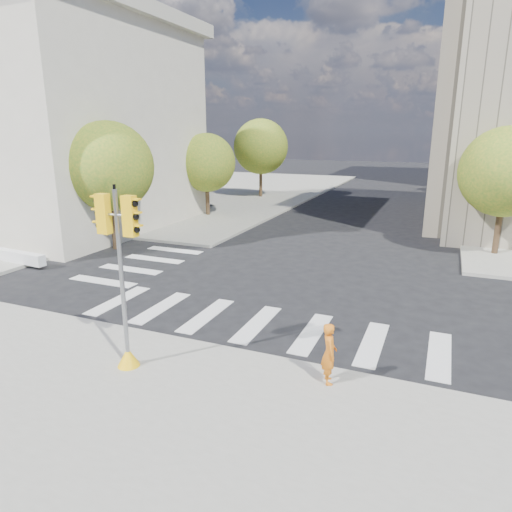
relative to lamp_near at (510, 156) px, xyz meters
The scene contains 13 objects.
ground 16.76m from the lamp_near, 119.74° to the right, with size 160.00×160.00×0.00m, color black.
sidewalk_far_left 30.79m from the lamp_near, 156.80° to the left, with size 28.00×40.00×0.15m, color gray.
classical_building 28.70m from the lamp_near, 167.91° to the right, with size 19.00×15.00×12.70m.
tree_lw_near 21.03m from the lamp_near, 151.61° to the right, with size 4.40×4.40×6.41m.
tree_lw_mid 18.52m from the lamp_near, behind, with size 4.00×4.00×5.77m.
tree_lw_far 21.03m from the lamp_near, 151.61° to the left, with size 4.80×4.80×6.95m.
tree_re_near 4.07m from the lamp_near, 97.13° to the right, with size 4.20×4.20×6.16m.
tree_re_mid 8.02m from the lamp_near, 93.58° to the left, with size 4.60×4.60×6.66m.
tree_re_far 20.02m from the lamp_near, 91.43° to the left, with size 4.00×4.00×5.88m.
lamp_near is the anchor object (origin of this frame).
lamp_far 14.00m from the lamp_near, 90.00° to the left, with size 0.35×0.18×8.11m.
traffic_signal 22.44m from the lamp_near, 116.61° to the right, with size 1.06×0.56×4.59m.
photographer 19.79m from the lamp_near, 105.28° to the right, with size 0.55×0.36×1.49m, color orange.
Camera 1 is at (5.01, -14.33, 5.92)m, focal length 32.00 mm.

